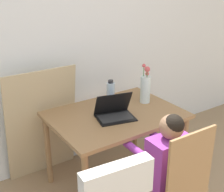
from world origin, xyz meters
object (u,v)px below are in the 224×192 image
object	(u,v)px
laptop	(114,112)
flower_vase	(145,88)
chair_occupied	(175,185)
person_seated	(163,159)
water_bottle	(111,95)

from	to	relation	value
laptop	flower_vase	world-z (taller)	flower_vase
chair_occupied	person_seated	world-z (taller)	person_seated
person_seated	laptop	world-z (taller)	person_seated
chair_occupied	laptop	bearing A→B (deg)	-87.24
chair_occupied	water_bottle	distance (m)	0.95
flower_vase	water_bottle	distance (m)	0.33
laptop	flower_vase	size ratio (longest dim) A/B	0.96
chair_occupied	person_seated	distance (m)	0.19
chair_occupied	flower_vase	size ratio (longest dim) A/B	2.58
flower_vase	water_bottle	world-z (taller)	flower_vase
person_seated	chair_occupied	bearing A→B (deg)	90.00
chair_occupied	water_bottle	bearing A→B (deg)	-93.07
flower_vase	chair_occupied	bearing A→B (deg)	-115.67
water_bottle	chair_occupied	bearing A→B (deg)	-94.20
person_seated	laptop	bearing A→B (deg)	-86.61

